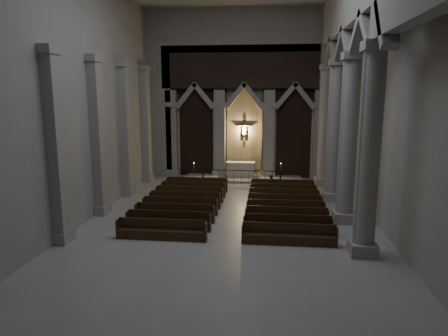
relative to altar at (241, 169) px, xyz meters
name	(u,v)px	position (x,y,z in m)	size (l,w,h in m)	color
room	(229,60)	(0.20, -11.08, 6.92)	(24.00, 24.10, 12.00)	#A29F9A
sanctuary_wall	(245,87)	(0.20, 0.45, 5.93)	(14.00, 0.77, 12.00)	#9C9A92
right_arcade	(354,56)	(5.70, -9.75, 7.14)	(1.00, 24.00, 12.00)	#9C9A92
left_pilasters	(113,135)	(-6.55, -7.58, 3.23)	(0.60, 13.00, 8.03)	#9C9A92
sanctuary_step	(243,179)	(0.20, -0.48, -0.61)	(8.50, 2.60, 0.15)	#9C9A92
altar	(241,169)	(0.00, 0.00, 0.00)	(2.09, 0.84, 1.06)	beige
altar_rail	(241,175)	(0.20, -2.19, 0.02)	(5.38, 0.09, 1.06)	black
candle_stand_left	(194,177)	(-3.20, -1.54, -0.31)	(0.23, 0.23, 1.36)	#B69538
candle_stand_right	(281,178)	(2.89, -1.28, -0.31)	(0.23, 0.23, 1.39)	#B69538
pews	(233,207)	(0.20, -8.54, -0.40)	(9.31, 9.00, 0.87)	black
worshipper	(271,185)	(2.22, -4.73, -0.05)	(0.46, 0.30, 1.26)	black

